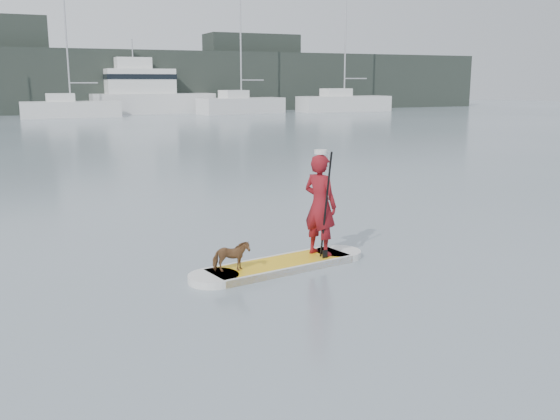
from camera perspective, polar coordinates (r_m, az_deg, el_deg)
name	(u,v)px	position (r m, az deg, el deg)	size (l,w,h in m)	color
ground	(382,222)	(14.00, 9.33, -1.08)	(140.00, 140.00, 0.00)	slate
paddleboard	(280,265)	(10.40, 0.00, -5.08)	(3.26, 1.25, 0.12)	yellow
paddler	(320,205)	(10.65, 3.69, 0.47)	(0.64, 0.42, 1.74)	maroon
white_cap	(321,152)	(10.51, 3.75, 5.32)	(0.22, 0.22, 0.07)	silver
dog	(231,256)	(9.85, -4.49, -4.25)	(0.26, 0.57, 0.48)	brown
paddle	(326,219)	(10.46, 4.19, -0.83)	(0.10, 0.30, 2.00)	black
sailboat_d	(70,107)	(56.50, -18.64, 8.89)	(8.14, 2.65, 11.94)	silver
sailboat_e	(241,104)	(60.48, -3.61, 9.63)	(8.69, 4.10, 12.11)	silver
sailboat_f	(343,102)	(64.50, 5.82, 9.82)	(9.72, 3.10, 14.46)	silver
motor_yacht_a	(147,93)	(61.46, -12.05, 10.43)	(11.50, 3.69, 6.87)	silver
shore_mass	(84,81)	(64.84, -17.52, 11.15)	(90.00, 6.00, 6.00)	black
shore_building_east	(252,72)	(70.21, -2.59, 12.49)	(10.00, 4.00, 8.00)	black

